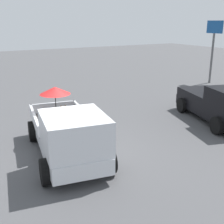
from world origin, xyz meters
TOP-DOWN VIEW (x-y plane):
  - ground_plane at (0.00, 0.00)m, footprint 80.00×80.00m
  - pickup_truck_main at (0.43, -0.08)m, footprint 5.29×2.94m
  - pickup_truck_red at (0.25, 7.51)m, footprint 5.11×3.19m
  - motel_sign at (-6.39, 14.32)m, footprint 1.40×0.16m

SIDE VIEW (x-z plane):
  - ground_plane at x=0.00m, z-range 0.00..0.00m
  - pickup_truck_red at x=0.25m, z-range -0.03..1.77m
  - pickup_truck_main at x=0.43m, z-range -0.14..2.07m
  - motel_sign at x=-6.39m, z-range 0.96..5.57m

